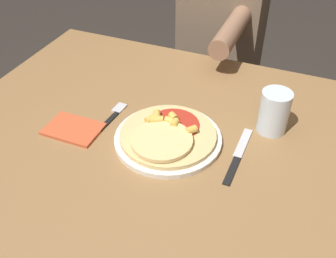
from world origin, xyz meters
name	(u,v)px	position (x,y,z in m)	size (l,w,h in m)	color
dining_table	(162,166)	(0.00, 0.00, 0.67)	(1.20, 0.96, 0.77)	olive
plate	(168,139)	(0.02, -0.01, 0.78)	(0.28, 0.28, 0.01)	silver
pizza	(167,134)	(0.02, -0.01, 0.80)	(0.25, 0.25, 0.04)	#DBBC7A
fork	(111,118)	(-0.16, 0.02, 0.78)	(0.03, 0.18, 0.00)	black
knife	(238,156)	(0.21, 0.00, 0.78)	(0.02, 0.22, 0.00)	black
drinking_glass	(274,112)	(0.26, 0.15, 0.83)	(0.08, 0.08, 0.12)	silver
napkin	(73,129)	(-0.23, -0.06, 0.78)	(0.15, 0.11, 0.01)	#C6512D
person_diner	(220,46)	(-0.05, 0.75, 0.68)	(0.33, 0.52, 1.17)	#2D2D38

